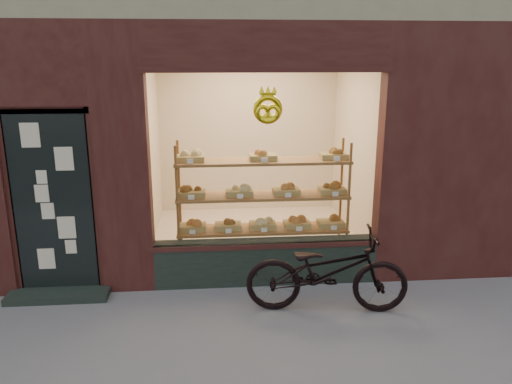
{
  "coord_description": "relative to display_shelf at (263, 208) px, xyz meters",
  "views": [
    {
      "loc": [
        -0.16,
        -3.56,
        2.71
      ],
      "look_at": [
        0.32,
        2.0,
        1.2
      ],
      "focal_mm": 35.0,
      "sensor_mm": 36.0,
      "label": 1
    }
  ],
  "objects": [
    {
      "name": "display_shelf",
      "position": [
        0.0,
        0.0,
        0.0
      ],
      "size": [
        2.2,
        0.45,
        1.7
      ],
      "color": "brown",
      "rests_on": "ground"
    },
    {
      "name": "bicycle",
      "position": [
        0.59,
        -1.19,
        -0.37
      ],
      "size": [
        1.82,
        0.82,
        0.92
      ],
      "primitive_type": "imported",
      "rotation": [
        0.0,
        0.0,
        1.45
      ],
      "color": "black",
      "rests_on": "ground"
    }
  ]
}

